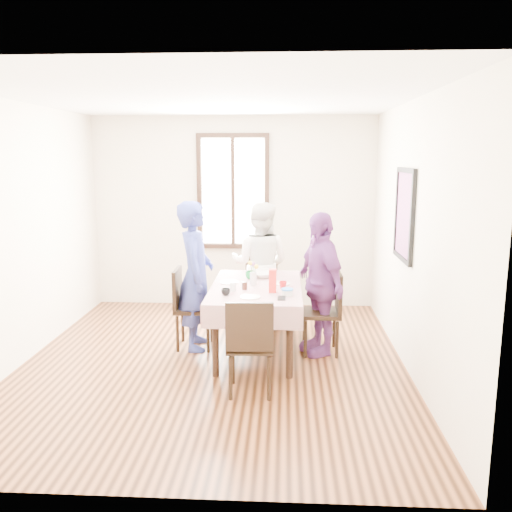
# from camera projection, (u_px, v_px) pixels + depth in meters

# --- Properties ---
(ground) EXTENTS (4.50, 4.50, 0.00)m
(ground) POSITION_uv_depth(u_px,v_px,m) (214.00, 363.00, 5.58)
(ground) COLOR black
(ground) RESTS_ON ground
(back_wall) EXTENTS (4.00, 0.00, 4.00)m
(back_wall) POSITION_uv_depth(u_px,v_px,m) (233.00, 213.00, 7.53)
(back_wall) COLOR beige
(back_wall) RESTS_ON ground
(right_wall) EXTENTS (0.00, 4.50, 4.50)m
(right_wall) POSITION_uv_depth(u_px,v_px,m) (412.00, 238.00, 5.22)
(right_wall) COLOR beige
(right_wall) RESTS_ON ground
(window_frame) EXTENTS (1.02, 0.06, 1.62)m
(window_frame) POSITION_uv_depth(u_px,v_px,m) (233.00, 192.00, 7.46)
(window_frame) COLOR black
(window_frame) RESTS_ON back_wall
(window_pane) EXTENTS (0.90, 0.02, 1.50)m
(window_pane) POSITION_uv_depth(u_px,v_px,m) (233.00, 192.00, 7.47)
(window_pane) COLOR white
(window_pane) RESTS_ON back_wall
(art_poster) EXTENTS (0.04, 0.76, 0.96)m
(art_poster) POSITION_uv_depth(u_px,v_px,m) (405.00, 215.00, 5.48)
(art_poster) COLOR red
(art_poster) RESTS_ON right_wall
(dining_table) EXTENTS (0.85, 1.46, 0.75)m
(dining_table) POSITION_uv_depth(u_px,v_px,m) (256.00, 320.00, 5.81)
(dining_table) COLOR black
(dining_table) RESTS_ON ground
(tablecloth) EXTENTS (0.97, 1.58, 0.01)m
(tablecloth) POSITION_uv_depth(u_px,v_px,m) (256.00, 286.00, 5.74)
(tablecloth) COLOR maroon
(tablecloth) RESTS_ON dining_table
(chair_left) EXTENTS (0.43, 0.43, 0.91)m
(chair_left) POSITION_uv_depth(u_px,v_px,m) (195.00, 308.00, 5.97)
(chair_left) COLOR black
(chair_left) RESTS_ON ground
(chair_right) EXTENTS (0.42, 0.42, 0.91)m
(chair_right) POSITION_uv_depth(u_px,v_px,m) (321.00, 313.00, 5.80)
(chair_right) COLOR black
(chair_right) RESTS_ON ground
(chair_far) EXTENTS (0.43, 0.43, 0.91)m
(chair_far) POSITION_uv_depth(u_px,v_px,m) (261.00, 290.00, 6.77)
(chair_far) COLOR black
(chair_far) RESTS_ON ground
(chair_near) EXTENTS (0.43, 0.43, 0.91)m
(chair_near) POSITION_uv_depth(u_px,v_px,m) (250.00, 345.00, 4.81)
(chair_near) COLOR black
(chair_near) RESTS_ON ground
(person_left) EXTENTS (0.45, 0.64, 1.67)m
(person_left) POSITION_uv_depth(u_px,v_px,m) (195.00, 276.00, 5.89)
(person_left) COLOR navy
(person_left) RESTS_ON ground
(person_far) EXTENTS (0.88, 0.75, 1.59)m
(person_far) POSITION_uv_depth(u_px,v_px,m) (261.00, 265.00, 6.69)
(person_far) COLOR white
(person_far) RESTS_ON ground
(person_right) EXTENTS (0.71, 1.00, 1.57)m
(person_right) POSITION_uv_depth(u_px,v_px,m) (320.00, 284.00, 5.74)
(person_right) COLOR #6A3177
(person_right) RESTS_ON ground
(mug_black) EXTENTS (0.12, 0.12, 0.07)m
(mug_black) POSITION_uv_depth(u_px,v_px,m) (226.00, 292.00, 5.33)
(mug_black) COLOR black
(mug_black) RESTS_ON tablecloth
(mug_flag) EXTENTS (0.10, 0.10, 0.08)m
(mug_flag) POSITION_uv_depth(u_px,v_px,m) (283.00, 285.00, 5.59)
(mug_flag) COLOR red
(mug_flag) RESTS_ON tablecloth
(mug_green) EXTENTS (0.12, 0.12, 0.09)m
(mug_green) POSITION_uv_depth(u_px,v_px,m) (250.00, 275.00, 6.03)
(mug_green) COLOR #0C7226
(mug_green) RESTS_ON tablecloth
(serving_bowl) EXTENTS (0.30, 0.30, 0.06)m
(serving_bowl) POSITION_uv_depth(u_px,v_px,m) (264.00, 275.00, 6.12)
(serving_bowl) COLOR white
(serving_bowl) RESTS_ON tablecloth
(juice_carton) EXTENTS (0.08, 0.08, 0.24)m
(juice_carton) POSITION_uv_depth(u_px,v_px,m) (273.00, 281.00, 5.44)
(juice_carton) COLOR red
(juice_carton) RESTS_ON tablecloth
(butter_tub) EXTENTS (0.11, 0.11, 0.06)m
(butter_tub) POSITION_uv_depth(u_px,v_px,m) (287.00, 292.00, 5.34)
(butter_tub) COLOR white
(butter_tub) RESTS_ON tablecloth
(jam_jar) EXTENTS (0.06, 0.06, 0.08)m
(jam_jar) POSITION_uv_depth(u_px,v_px,m) (245.00, 286.00, 5.56)
(jam_jar) COLOR black
(jam_jar) RESTS_ON tablecloth
(drinking_glass) EXTENTS (0.07, 0.07, 0.09)m
(drinking_glass) POSITION_uv_depth(u_px,v_px,m) (233.00, 286.00, 5.51)
(drinking_glass) COLOR silver
(drinking_glass) RESTS_ON tablecloth
(smartphone) EXTENTS (0.08, 0.16, 0.01)m
(smartphone) POSITION_uv_depth(u_px,v_px,m) (282.00, 298.00, 5.22)
(smartphone) COLOR black
(smartphone) RESTS_ON tablecloth
(flower_vase) EXTENTS (0.07, 0.07, 0.14)m
(flower_vase) POSITION_uv_depth(u_px,v_px,m) (253.00, 278.00, 5.76)
(flower_vase) COLOR silver
(flower_vase) RESTS_ON tablecloth
(plate_left) EXTENTS (0.20, 0.20, 0.01)m
(plate_left) POSITION_uv_depth(u_px,v_px,m) (229.00, 282.00, 5.86)
(plate_left) COLOR white
(plate_left) RESTS_ON tablecloth
(plate_right) EXTENTS (0.20, 0.20, 0.01)m
(plate_right) POSITION_uv_depth(u_px,v_px,m) (281.00, 284.00, 5.80)
(plate_right) COLOR white
(plate_right) RESTS_ON tablecloth
(plate_far) EXTENTS (0.20, 0.20, 0.01)m
(plate_far) POSITION_uv_depth(u_px,v_px,m) (259.00, 273.00, 6.30)
(plate_far) COLOR white
(plate_far) RESTS_ON tablecloth
(plate_near) EXTENTS (0.20, 0.20, 0.01)m
(plate_near) POSITION_uv_depth(u_px,v_px,m) (250.00, 297.00, 5.25)
(plate_near) COLOR white
(plate_near) RESTS_ON tablecloth
(butter_lid) EXTENTS (0.12, 0.12, 0.01)m
(butter_lid) POSITION_uv_depth(u_px,v_px,m) (287.00, 289.00, 5.34)
(butter_lid) COLOR blue
(butter_lid) RESTS_ON butter_tub
(flower_bunch) EXTENTS (0.09, 0.09, 0.10)m
(flower_bunch) POSITION_uv_depth(u_px,v_px,m) (253.00, 268.00, 5.74)
(flower_bunch) COLOR yellow
(flower_bunch) RESTS_ON flower_vase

